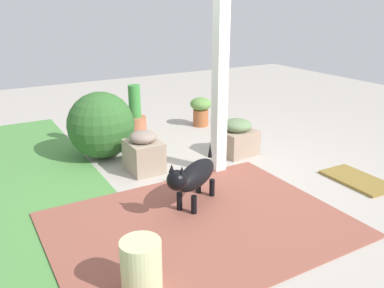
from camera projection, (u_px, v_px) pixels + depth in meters
The scene contains 11 objects.
ground_plane at pixel (214, 179), 4.30m from camera, with size 12.00×12.00×0.00m, color #AFA69C.
brick_path at pixel (199, 224), 3.41m from camera, with size 1.80×2.40×0.02m, color brown.
porch_pillar at pixel (220, 72), 4.15m from camera, with size 0.13×0.13×2.18m, color white.
stone_planter_nearest at pixel (237, 137), 4.93m from camera, with size 0.43×0.46×0.44m.
stone_planter_mid at pixel (144, 153), 4.43m from camera, with size 0.42×0.35×0.46m.
round_shrub at pixel (101, 125), 4.78m from camera, with size 0.79×0.79×0.79m, color #2F5E29.
terracotta_pot_tall at pixel (135, 117), 5.64m from camera, with size 0.30×0.30×0.70m.
terracotta_pot_broad at pixel (201, 109), 6.04m from camera, with size 0.31×0.31×0.43m.
dog at pixel (194, 176), 3.62m from camera, with size 0.54×0.70×0.52m.
ceramic_urn at pixel (141, 267), 2.58m from camera, with size 0.27×0.27×0.37m, color beige.
doormat at pixel (357, 180), 4.24m from camera, with size 0.69×0.40×0.03m, color olive.
Camera 1 is at (-3.28, 2.17, 1.79)m, focal length 38.09 mm.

